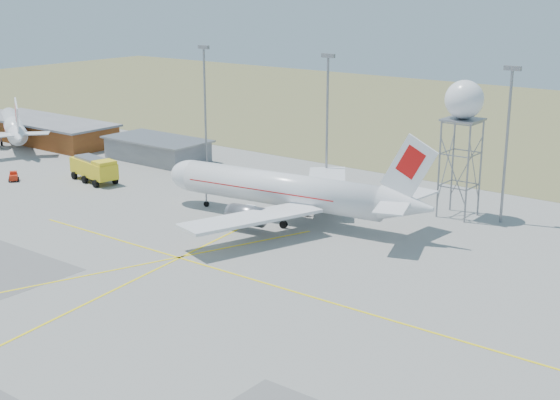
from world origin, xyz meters
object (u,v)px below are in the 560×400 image
Objects in this scene: airliner_far at (14,127)px; airliner_main at (285,191)px; baggage_tug at (14,178)px; radar_tower at (462,141)px; fire_truck at (95,170)px.

airliner_main is at bearing -156.11° from airliner_far.
airliner_far reaches higher than baggage_tug.
baggage_tug is (-64.29, -25.62, -9.75)m from radar_tower.
radar_tower is 1.78× the size of fire_truck.
radar_tower is at bearing -144.78° from airliner_main.
fire_truck is at bearing -4.15° from airliner_main.
airliner_far is 38.06m from fire_truck.
airliner_main is 73.56m from airliner_far.
airliner_main is at bearing 14.09° from fire_truck.
airliner_far is at bearing -177.94° from baggage_tug.
radar_tower is 69.89m from baggage_tug.
airliner_far is 31.64m from baggage_tug.
airliner_far is at bearing -175.02° from radar_tower.
radar_tower is 57.19m from fire_truck.
airliner_far is (-73.13, 7.98, -0.75)m from airliner_main.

